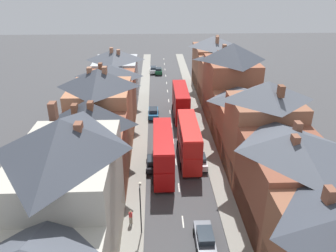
{
  "coord_description": "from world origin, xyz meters",
  "views": [
    {
      "loc": [
        -2.61,
        -14.63,
        23.45
      ],
      "look_at": [
        -0.73,
        32.86,
        1.33
      ],
      "focal_mm": 35.0,
      "sensor_mm": 36.0,
      "label": 1
    }
  ],
  "objects_px": {
    "car_parked_left_a": "(153,70)",
    "street_lamp": "(141,206)",
    "double_decker_bus_mid_street": "(181,102)",
    "car_mid_black": "(183,94)",
    "pedestrian_near_right": "(131,216)",
    "car_parked_right_a": "(205,238)",
    "double_decker_bus_far_approaching": "(163,151)",
    "car_near_silver": "(200,160)",
    "car_mid_white": "(153,112)",
    "double_decker_bus_lead": "(189,140)",
    "car_parked_left_b": "(159,71)",
    "car_near_blue": "(153,163)"
  },
  "relations": [
    {
      "from": "double_decker_bus_far_approaching",
      "to": "car_near_silver",
      "type": "distance_m",
      "value": 5.35
    },
    {
      "from": "car_parked_right_a",
      "to": "pedestrian_near_right",
      "type": "xyz_separation_m",
      "value": [
        -7.18,
        3.02,
        0.24
      ]
    },
    {
      "from": "double_decker_bus_lead",
      "to": "street_lamp",
      "type": "distance_m",
      "value": 15.61
    },
    {
      "from": "double_decker_bus_mid_street",
      "to": "car_parked_right_a",
      "type": "height_order",
      "value": "double_decker_bus_mid_street"
    },
    {
      "from": "car_near_silver",
      "to": "car_parked_left_b",
      "type": "relative_size",
      "value": 1.03
    },
    {
      "from": "double_decker_bus_lead",
      "to": "car_mid_white",
      "type": "relative_size",
      "value": 2.44
    },
    {
      "from": "pedestrian_near_right",
      "to": "double_decker_bus_mid_street",
      "type": "bearing_deg",
      "value": 75.66
    },
    {
      "from": "car_mid_black",
      "to": "street_lamp",
      "type": "distance_m",
      "value": 39.51
    },
    {
      "from": "car_parked_left_a",
      "to": "pedestrian_near_right",
      "type": "bearing_deg",
      "value": -92.29
    },
    {
      "from": "car_parked_left_b",
      "to": "pedestrian_near_right",
      "type": "height_order",
      "value": "pedestrian_near_right"
    },
    {
      "from": "pedestrian_near_right",
      "to": "car_parked_right_a",
      "type": "bearing_deg",
      "value": -22.85
    },
    {
      "from": "car_mid_black",
      "to": "pedestrian_near_right",
      "type": "relative_size",
      "value": 2.37
    },
    {
      "from": "car_parked_right_a",
      "to": "car_parked_left_b",
      "type": "xyz_separation_m",
      "value": [
        -3.6,
        58.94,
        0.03
      ]
    },
    {
      "from": "double_decker_bus_far_approaching",
      "to": "car_parked_right_a",
      "type": "xyz_separation_m",
      "value": [
        3.61,
        -13.22,
        -2.02
      ]
    },
    {
      "from": "car_near_blue",
      "to": "car_parked_left_a",
      "type": "relative_size",
      "value": 0.93
    },
    {
      "from": "double_decker_bus_lead",
      "to": "pedestrian_near_right",
      "type": "relative_size",
      "value": 6.71
    },
    {
      "from": "car_near_blue",
      "to": "car_mid_black",
      "type": "bearing_deg",
      "value": 76.98
    },
    {
      "from": "car_near_blue",
      "to": "pedestrian_near_right",
      "type": "height_order",
      "value": "pedestrian_near_right"
    },
    {
      "from": "pedestrian_near_right",
      "to": "car_mid_black",
      "type": "bearing_deg",
      "value": 77.28
    },
    {
      "from": "pedestrian_near_right",
      "to": "street_lamp",
      "type": "xyz_separation_m",
      "value": [
        1.13,
        -1.21,
        2.21
      ]
    },
    {
      "from": "street_lamp",
      "to": "car_mid_black",
      "type": "bearing_deg",
      "value": 79.26
    },
    {
      "from": "car_mid_black",
      "to": "pedestrian_near_right",
      "type": "xyz_separation_m",
      "value": [
        -8.48,
        -37.54,
        0.23
      ]
    },
    {
      "from": "car_parked_right_a",
      "to": "car_parked_left_b",
      "type": "height_order",
      "value": "car_parked_left_b"
    },
    {
      "from": "car_parked_right_a",
      "to": "car_mid_black",
      "type": "bearing_deg",
      "value": 88.16
    },
    {
      "from": "car_near_silver",
      "to": "car_mid_black",
      "type": "height_order",
      "value": "car_near_silver"
    },
    {
      "from": "car_parked_left_a",
      "to": "car_mid_black",
      "type": "relative_size",
      "value": 1.11
    },
    {
      "from": "double_decker_bus_mid_street",
      "to": "car_mid_black",
      "type": "xyz_separation_m",
      "value": [
        1.31,
        9.5,
        -2.01
      ]
    },
    {
      "from": "car_parked_right_a",
      "to": "car_mid_black",
      "type": "relative_size",
      "value": 1.14
    },
    {
      "from": "car_parked_left_a",
      "to": "car_mid_white",
      "type": "distance_m",
      "value": 29.0
    },
    {
      "from": "car_parked_right_a",
      "to": "car_near_silver",
      "type": "bearing_deg",
      "value": 84.71
    },
    {
      "from": "double_decker_bus_mid_street",
      "to": "car_parked_left_b",
      "type": "xyz_separation_m",
      "value": [
        -3.59,
        27.88,
        -1.99
      ]
    },
    {
      "from": "car_parked_left_b",
      "to": "car_mid_white",
      "type": "relative_size",
      "value": 0.9
    },
    {
      "from": "double_decker_bus_lead",
      "to": "car_parked_left_b",
      "type": "distance_m",
      "value": 42.93
    },
    {
      "from": "double_decker_bus_lead",
      "to": "car_mid_black",
      "type": "height_order",
      "value": "double_decker_bus_lead"
    },
    {
      "from": "double_decker_bus_far_approaching",
      "to": "pedestrian_near_right",
      "type": "bearing_deg",
      "value": -109.28
    },
    {
      "from": "car_mid_black",
      "to": "car_mid_white",
      "type": "bearing_deg",
      "value": -122.83
    },
    {
      "from": "car_near_silver",
      "to": "car_mid_white",
      "type": "height_order",
      "value": "car_mid_white"
    },
    {
      "from": "double_decker_bus_lead",
      "to": "car_parked_left_b",
      "type": "xyz_separation_m",
      "value": [
        -3.59,
        42.73,
        -1.99
      ]
    },
    {
      "from": "double_decker_bus_lead",
      "to": "car_parked_right_a",
      "type": "xyz_separation_m",
      "value": [
        0.01,
        -16.21,
        -2.02
      ]
    },
    {
      "from": "car_parked_left_a",
      "to": "street_lamp",
      "type": "height_order",
      "value": "street_lamp"
    },
    {
      "from": "car_mid_white",
      "to": "street_lamp",
      "type": "bearing_deg",
      "value": -92.26
    },
    {
      "from": "double_decker_bus_far_approaching",
      "to": "car_parked_left_b",
      "type": "xyz_separation_m",
      "value": [
        0.01,
        45.72,
        -1.99
      ]
    },
    {
      "from": "car_near_blue",
      "to": "car_parked_left_b",
      "type": "xyz_separation_m",
      "value": [
        1.3,
        45.19,
        0.01
      ]
    },
    {
      "from": "car_mid_black",
      "to": "street_lamp",
      "type": "bearing_deg",
      "value": -100.74
    },
    {
      "from": "car_near_blue",
      "to": "car_parked_left_b",
      "type": "height_order",
      "value": "car_parked_left_b"
    },
    {
      "from": "car_mid_black",
      "to": "pedestrian_near_right",
      "type": "bearing_deg",
      "value": -102.72
    },
    {
      "from": "car_parked_right_a",
      "to": "car_near_blue",
      "type": "bearing_deg",
      "value": 109.62
    },
    {
      "from": "car_parked_left_a",
      "to": "car_parked_right_a",
      "type": "relative_size",
      "value": 0.97
    },
    {
      "from": "car_parked_left_a",
      "to": "car_mid_black",
      "type": "bearing_deg",
      "value": -72.27
    },
    {
      "from": "car_mid_black",
      "to": "car_parked_left_a",
      "type": "bearing_deg",
      "value": 107.73
    }
  ]
}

